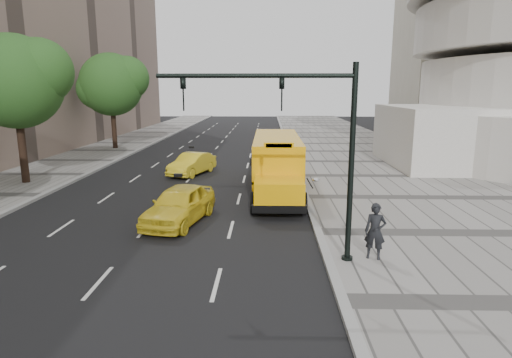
{
  "coord_description": "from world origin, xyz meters",
  "views": [
    {
      "loc": [
        3.98,
        -21.6,
        5.59
      ],
      "look_at": [
        3.5,
        -4.0,
        1.9
      ],
      "focal_mm": 30.0,
      "sensor_mm": 36.0,
      "label": 1
    }
  ],
  "objects_px": {
    "pedestrian": "(375,231)",
    "taxi_far": "(192,164)",
    "tree_b": "(17,81)",
    "school_bus": "(277,159)",
    "taxi_near": "(179,205)",
    "tree_c": "(112,84)",
    "traffic_signal": "(307,139)"
  },
  "relations": [
    {
      "from": "pedestrian",
      "to": "taxi_far",
      "type": "bearing_deg",
      "value": 137.99
    },
    {
      "from": "tree_b",
      "to": "school_bus",
      "type": "bearing_deg",
      "value": -3.17
    },
    {
      "from": "school_bus",
      "to": "taxi_near",
      "type": "distance_m",
      "value": 7.74
    },
    {
      "from": "tree_b",
      "to": "taxi_far",
      "type": "xyz_separation_m",
      "value": [
        9.33,
        3.39,
        -5.36
      ]
    },
    {
      "from": "tree_b",
      "to": "taxi_far",
      "type": "height_order",
      "value": "tree_b"
    },
    {
      "from": "tree_c",
      "to": "taxi_near",
      "type": "distance_m",
      "value": 25.49
    },
    {
      "from": "school_bus",
      "to": "pedestrian",
      "type": "relative_size",
      "value": 6.22
    },
    {
      "from": "tree_b",
      "to": "pedestrian",
      "type": "bearing_deg",
      "value": -32.35
    },
    {
      "from": "taxi_far",
      "to": "traffic_signal",
      "type": "bearing_deg",
      "value": -47.81
    },
    {
      "from": "pedestrian",
      "to": "taxi_near",
      "type": "bearing_deg",
      "value": 168.23
    },
    {
      "from": "tree_b",
      "to": "pedestrian",
      "type": "relative_size",
      "value": 4.69
    },
    {
      "from": "traffic_signal",
      "to": "school_bus",
      "type": "bearing_deg",
      "value": 93.73
    },
    {
      "from": "tree_b",
      "to": "school_bus",
      "type": "xyz_separation_m",
      "value": [
        14.9,
        -0.82,
        -4.31
      ]
    },
    {
      "from": "school_bus",
      "to": "traffic_signal",
      "type": "height_order",
      "value": "traffic_signal"
    },
    {
      "from": "taxi_far",
      "to": "traffic_signal",
      "type": "height_order",
      "value": "traffic_signal"
    },
    {
      "from": "tree_c",
      "to": "taxi_near",
      "type": "relative_size",
      "value": 1.89
    },
    {
      "from": "tree_b",
      "to": "pedestrian",
      "type": "xyz_separation_m",
      "value": [
        17.89,
        -11.33,
        -5.0
      ]
    },
    {
      "from": "tree_b",
      "to": "taxi_near",
      "type": "height_order",
      "value": "tree_b"
    },
    {
      "from": "school_bus",
      "to": "pedestrian",
      "type": "distance_m",
      "value": 10.95
    },
    {
      "from": "taxi_near",
      "to": "taxi_far",
      "type": "relative_size",
      "value": 1.09
    },
    {
      "from": "taxi_far",
      "to": "traffic_signal",
      "type": "relative_size",
      "value": 0.68
    },
    {
      "from": "taxi_far",
      "to": "pedestrian",
      "type": "bearing_deg",
      "value": -40.5
    },
    {
      "from": "tree_c",
      "to": "taxi_near",
      "type": "height_order",
      "value": "tree_c"
    },
    {
      "from": "school_bus",
      "to": "taxi_far",
      "type": "height_order",
      "value": "school_bus"
    },
    {
      "from": "taxi_far",
      "to": "school_bus",
      "type": "bearing_deg",
      "value": -17.79
    },
    {
      "from": "school_bus",
      "to": "traffic_signal",
      "type": "relative_size",
      "value": 1.81
    },
    {
      "from": "school_bus",
      "to": "tree_b",
      "type": "bearing_deg",
      "value": 176.83
    },
    {
      "from": "taxi_near",
      "to": "pedestrian",
      "type": "distance_m",
      "value": 8.35
    },
    {
      "from": "tree_c",
      "to": "school_bus",
      "type": "height_order",
      "value": "tree_c"
    },
    {
      "from": "pedestrian",
      "to": "tree_b",
      "type": "bearing_deg",
      "value": 165.45
    },
    {
      "from": "taxi_near",
      "to": "pedestrian",
      "type": "relative_size",
      "value": 2.53
    },
    {
      "from": "traffic_signal",
      "to": "pedestrian",
      "type": "bearing_deg",
      "value": 2.87
    }
  ]
}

